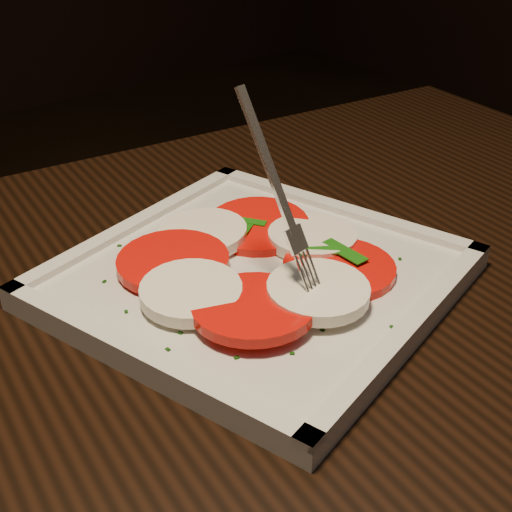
% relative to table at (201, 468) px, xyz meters
% --- Properties ---
extents(table, '(1.29, 0.94, 0.75)m').
position_rel_table_xyz_m(table, '(0.00, 0.00, 0.00)').
color(table, black).
rests_on(table, ground).
extents(plate, '(0.35, 0.35, 0.01)m').
position_rel_table_xyz_m(plate, '(0.10, 0.05, 0.11)').
color(plate, silver).
rests_on(plate, table).
extents(caprese_salad, '(0.23, 0.23, 0.02)m').
position_rel_table_xyz_m(caprese_salad, '(0.10, 0.05, 0.12)').
color(caprese_salad, '#E70805').
rests_on(caprese_salad, plate).
extents(fork, '(0.04, 0.08, 0.14)m').
position_rel_table_xyz_m(fork, '(0.09, 0.03, 0.20)').
color(fork, white).
rests_on(fork, caprese_salad).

